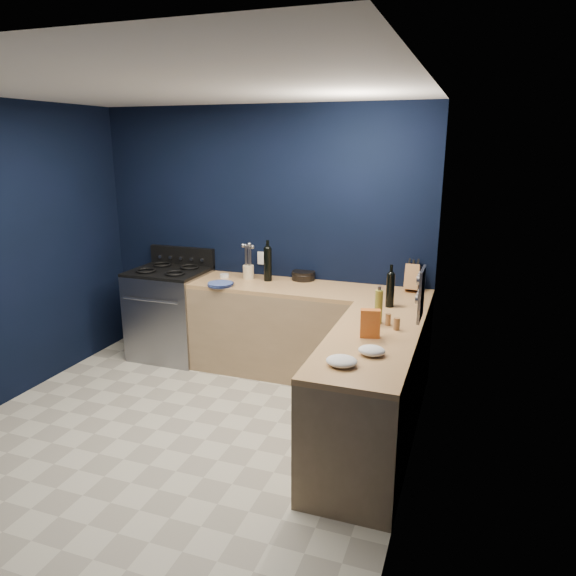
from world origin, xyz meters
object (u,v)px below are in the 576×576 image
at_px(knife_block, 413,278).
at_px(crouton_bag, 370,323).
at_px(gas_range, 171,315).
at_px(plate_stack, 220,284).
at_px(utensil_crock, 248,272).

bearing_deg(knife_block, crouton_bag, -95.11).
xyz_separation_m(gas_range, knife_block, (2.48, 0.26, 0.56)).
height_order(plate_stack, knife_block, knife_block).
xyz_separation_m(gas_range, crouton_bag, (2.35, -1.13, 0.54)).
bearing_deg(utensil_crock, crouton_bag, -40.12).
xyz_separation_m(plate_stack, crouton_bag, (1.63, -0.91, 0.09)).
bearing_deg(gas_range, utensil_crock, 8.50).
bearing_deg(plate_stack, utensil_crock, 67.32).
bearing_deg(gas_range, crouton_bag, -25.61).
bearing_deg(crouton_bag, plate_stack, 137.57).
bearing_deg(gas_range, plate_stack, -17.12).
distance_m(utensil_crock, knife_block, 1.62).
bearing_deg(crouton_bag, gas_range, 140.96).
height_order(plate_stack, utensil_crock, utensil_crock).
xyz_separation_m(gas_range, utensil_crock, (0.86, 0.13, 0.51)).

